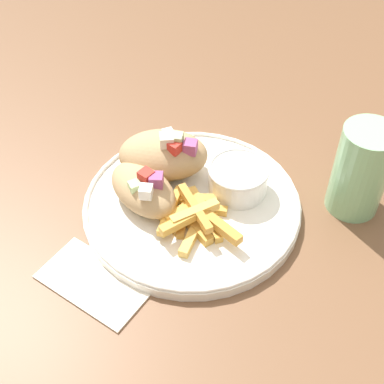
# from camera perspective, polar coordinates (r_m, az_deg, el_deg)

# --- Properties ---
(table) EXTENTS (1.52, 1.52, 0.78)m
(table) POSITION_cam_1_polar(r_m,az_deg,el_deg) (0.74, -0.27, -6.23)
(table) COLOR brown
(table) RESTS_ON ground_plane
(napkin) EXTENTS (0.14, 0.08, 0.00)m
(napkin) POSITION_cam_1_polar(r_m,az_deg,el_deg) (0.65, -10.37, -9.43)
(napkin) COLOR silver
(napkin) RESTS_ON table
(plate) EXTENTS (0.29, 0.29, 0.02)m
(plate) POSITION_cam_1_polar(r_m,az_deg,el_deg) (0.70, 0.00, -1.38)
(plate) COLOR white
(plate) RESTS_ON table
(pita_sandwich_near) EXTENTS (0.12, 0.09, 0.06)m
(pita_sandwich_near) POSITION_cam_1_polar(r_m,az_deg,el_deg) (0.69, -5.22, 0.32)
(pita_sandwich_near) COLOR tan
(pita_sandwich_near) RESTS_ON plate
(pita_sandwich_far) EXTENTS (0.14, 0.14, 0.07)m
(pita_sandwich_far) POSITION_cam_1_polar(r_m,az_deg,el_deg) (0.72, -3.04, 4.01)
(pita_sandwich_far) COLOR tan
(pita_sandwich_far) RESTS_ON plate
(fries_pile) EXTENTS (0.14, 0.10, 0.03)m
(fries_pile) POSITION_cam_1_polar(r_m,az_deg,el_deg) (0.67, -0.14, -2.52)
(fries_pile) COLOR gold
(fries_pile) RESTS_ON plate
(sauce_ramekin) EXTENTS (0.08, 0.08, 0.04)m
(sauce_ramekin) POSITION_cam_1_polar(r_m,az_deg,el_deg) (0.70, 4.94, 1.55)
(sauce_ramekin) COLOR white
(sauce_ramekin) RESTS_ON plate
(water_glass) EXTENTS (0.07, 0.07, 0.13)m
(water_glass) POSITION_cam_1_polar(r_m,az_deg,el_deg) (0.71, 17.47, 1.87)
(water_glass) COLOR #8CCC93
(water_glass) RESTS_ON table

